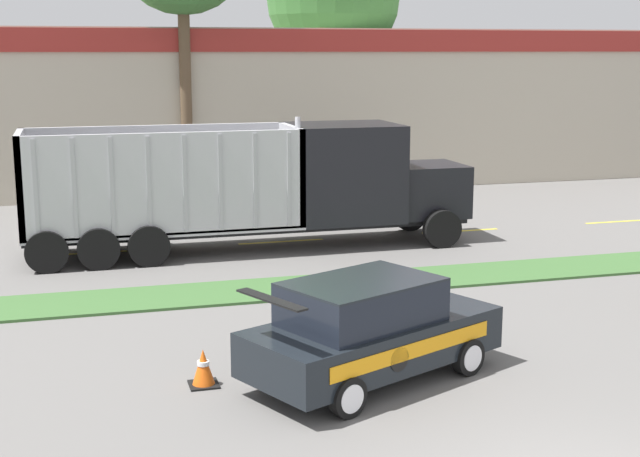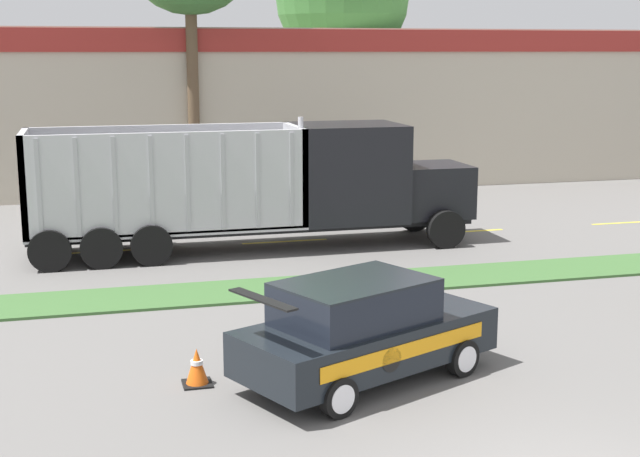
% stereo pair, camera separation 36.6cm
% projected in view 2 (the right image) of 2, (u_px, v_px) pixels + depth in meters
% --- Properties ---
extents(grass_verge, '(120.00, 1.86, 0.06)m').
position_uv_depth(grass_verge, '(336.00, 285.00, 20.06)').
color(grass_verge, '#3D6633').
rests_on(grass_verge, ground_plane).
extents(centre_line_3, '(2.40, 0.14, 0.01)m').
position_uv_depth(centre_line_3, '(84.00, 252.00, 23.37)').
color(centre_line_3, yellow).
rests_on(centre_line_3, ground_plane).
extents(centre_line_4, '(2.40, 0.14, 0.01)m').
position_uv_depth(centre_line_4, '(285.00, 241.00, 24.71)').
color(centre_line_4, yellow).
rests_on(centre_line_4, ground_plane).
extents(centre_line_5, '(2.40, 0.14, 0.01)m').
position_uv_depth(centre_line_5, '(465.00, 231.00, 26.06)').
color(centre_line_5, yellow).
rests_on(centre_line_5, ground_plane).
extents(centre_line_6, '(2.40, 0.14, 0.01)m').
position_uv_depth(centre_line_6, '(627.00, 223.00, 27.41)').
color(centre_line_6, yellow).
rests_on(centre_line_6, ground_plane).
extents(dump_truck_lead, '(11.82, 2.68, 3.56)m').
position_uv_depth(dump_truck_lead, '(300.00, 186.00, 23.80)').
color(dump_truck_lead, black).
rests_on(dump_truck_lead, ground_plane).
extents(rally_car, '(4.65, 3.43, 1.73)m').
position_uv_depth(rally_car, '(363.00, 329.00, 14.17)').
color(rally_car, black).
rests_on(rally_car, ground_plane).
extents(traffic_cone, '(0.47, 0.47, 0.60)m').
position_uv_depth(traffic_cone, '(197.00, 367.00, 14.11)').
color(traffic_cone, black).
rests_on(traffic_cone, ground_plane).
extents(store_building_backdrop, '(33.07, 12.10, 6.00)m').
position_uv_depth(store_building_backdrop, '(344.00, 101.00, 39.00)').
color(store_building_backdrop, '#BCB29E').
rests_on(store_building_backdrop, ground_plane).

